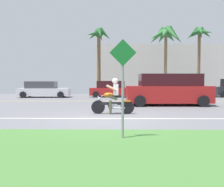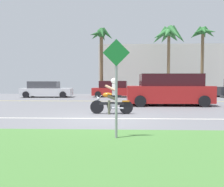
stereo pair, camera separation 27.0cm
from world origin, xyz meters
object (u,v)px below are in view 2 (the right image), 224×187
motorcyclist (112,99)px  parked_car_1 (115,89)px  suv_nearby (169,90)px  parked_car_0 (46,90)px  street_sign (116,79)px  palm_tree_1 (203,37)px  palm_tree_2 (101,41)px  palm_tree_0 (169,37)px  parked_car_2 (166,89)px

motorcyclist → parked_car_1: size_ratio=0.42×
suv_nearby → parked_car_1: (-3.35, 7.51, -0.20)m
parked_car_0 → street_sign: street_sign is taller
motorcyclist → street_sign: bearing=-86.5°
motorcyclist → parked_car_1: motorcyclist is taller
palm_tree_1 → palm_tree_2: (-10.50, -1.03, -0.55)m
palm_tree_1 → palm_tree_0: bearing=171.5°
motorcyclist → palm_tree_2: 14.37m
parked_car_1 → parked_car_2: parked_car_2 is taller
palm_tree_2 → street_sign: bearing=-84.0°
suv_nearby → parked_car_0: size_ratio=1.11×
motorcyclist → street_sign: (0.27, -4.45, 0.79)m
palm_tree_0 → palm_tree_2: 7.29m
palm_tree_1 → parked_car_2: bearing=-152.5°
suv_nearby → street_sign: 8.74m
street_sign → palm_tree_0: bearing=74.9°
suv_nearby → parked_car_1: size_ratio=1.15×
suv_nearby → palm_tree_1: palm_tree_1 is taller
parked_car_0 → parked_car_1: bearing=5.4°
parked_car_2 → palm_tree_0: bearing=75.2°
suv_nearby → palm_tree_2: (-4.83, 9.67, 4.64)m
parked_car_1 → parked_car_2: (4.90, 1.05, 0.06)m
parked_car_0 → palm_tree_0: size_ratio=0.61×
parked_car_2 → palm_tree_0: palm_tree_0 is taller
suv_nearby → palm_tree_1: size_ratio=0.70×
motorcyclist → street_sign: street_sign is taller
palm_tree_2 → street_sign: (1.87, -17.87, -4.10)m
palm_tree_0 → palm_tree_2: bearing=-167.8°
parked_car_2 → palm_tree_1: 7.06m
suv_nearby → palm_tree_0: palm_tree_0 is taller
suv_nearby → palm_tree_0: 12.60m
palm_tree_0 → motorcyclist: bearing=-110.2°
palm_tree_0 → parked_car_2: bearing=-104.8°
motorcyclist → parked_car_1: 11.26m
suv_nearby → palm_tree_2: palm_tree_2 is taller
parked_car_0 → palm_tree_0: palm_tree_0 is taller
parked_car_0 → palm_tree_1: (15.30, 3.78, 5.41)m
motorcyclist → palm_tree_2: (-1.60, 13.42, 4.88)m
parked_car_1 → palm_tree_0: (5.61, 3.70, 5.51)m
palm_tree_0 → street_sign: 20.66m
palm_tree_1 → suv_nearby: bearing=-117.9°
street_sign → parked_car_0: bearing=113.8°
parked_car_0 → palm_tree_0: 13.80m
parked_car_0 → street_sign: size_ratio=1.94×
suv_nearby → parked_car_1: 8.23m
palm_tree_2 → suv_nearby: bearing=-63.4°
suv_nearby → street_sign: street_sign is taller
palm_tree_0 → palm_tree_2: (-7.09, -1.54, -0.67)m
suv_nearby → parked_car_2: (1.56, 8.56, -0.15)m
suv_nearby → palm_tree_2: 11.76m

